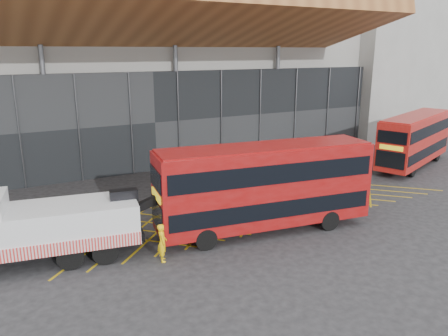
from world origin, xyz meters
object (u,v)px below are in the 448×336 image
bus_towed (264,184)px  bus_second (415,138)px  worker (162,243)px  recovery_truck (15,226)px

bus_towed → bus_second: bus_towed is taller
bus_towed → worker: 6.46m
recovery_truck → bus_towed: 12.32m
bus_towed → worker: (-6.18, -0.76, -1.73)m
recovery_truck → bus_towed: (12.14, -2.00, 0.73)m
bus_towed → bus_second: size_ratio=1.09×
bus_second → recovery_truck: bearing=165.7°
bus_towed → worker: bearing=-164.8°
recovery_truck → worker: 6.64m
bus_towed → worker: size_ratio=6.49×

